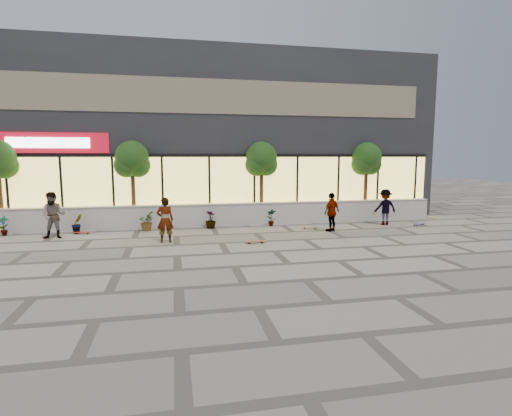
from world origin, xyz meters
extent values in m
plane|color=#A59F8F|center=(0.00, 0.00, 0.00)|extent=(80.00, 80.00, 0.00)
cube|color=silver|center=(0.00, 7.00, 0.50)|extent=(22.00, 0.35, 1.00)
cube|color=#B2AFA8|center=(0.00, 7.00, 1.02)|extent=(22.00, 0.42, 0.04)
cube|color=#25262B|center=(0.00, 12.50, 4.25)|extent=(24.00, 9.00, 8.50)
cube|color=#F1CE60|center=(0.00, 7.98, 1.70)|extent=(23.04, 0.05, 3.00)
cube|color=black|center=(0.00, 7.95, 3.25)|extent=(23.04, 0.08, 0.15)
cube|color=#B20C1D|center=(-7.00, 7.93, 3.80)|extent=(5.00, 0.10, 0.90)
cube|color=white|center=(-7.00, 7.86, 3.80)|extent=(3.40, 0.06, 0.45)
cube|color=brown|center=(0.00, 7.98, 6.00)|extent=(21.60, 0.05, 1.60)
imported|color=#153D13|center=(-8.50, 6.45, 0.41)|extent=(0.43, 0.29, 0.81)
imported|color=#153D13|center=(-5.70, 6.45, 0.41)|extent=(0.57, 0.57, 0.81)
imported|color=#153D13|center=(-2.90, 6.45, 0.41)|extent=(0.68, 0.77, 0.81)
imported|color=#153D13|center=(-0.10, 6.45, 0.41)|extent=(0.64, 0.64, 0.81)
imported|color=#153D13|center=(2.70, 6.45, 0.41)|extent=(0.46, 0.35, 0.81)
cylinder|color=#433018|center=(-9.00, 7.70, 1.62)|extent=(0.18, 0.18, 3.24)
sphere|color=#153D13|center=(-8.75, 7.75, 2.81)|extent=(1.10, 1.10, 1.10)
cylinder|color=#433018|center=(-3.50, 7.70, 1.62)|extent=(0.18, 0.18, 3.24)
sphere|color=#153D13|center=(-3.50, 7.70, 3.17)|extent=(1.50, 1.50, 1.50)
sphere|color=#153D13|center=(-3.75, 7.65, 2.81)|extent=(1.10, 1.10, 1.10)
sphere|color=#153D13|center=(-3.25, 7.75, 2.81)|extent=(1.10, 1.10, 1.10)
cylinder|color=#433018|center=(2.50, 7.70, 1.62)|extent=(0.18, 0.18, 3.24)
sphere|color=#153D13|center=(2.50, 7.70, 3.17)|extent=(1.50, 1.50, 1.50)
sphere|color=#153D13|center=(2.25, 7.65, 2.81)|extent=(1.10, 1.10, 1.10)
sphere|color=#153D13|center=(2.75, 7.75, 2.81)|extent=(1.10, 1.10, 1.10)
cylinder|color=#433018|center=(8.00, 7.70, 1.62)|extent=(0.18, 0.18, 3.24)
sphere|color=#153D13|center=(8.00, 7.70, 3.17)|extent=(1.50, 1.50, 1.50)
sphere|color=#153D13|center=(7.75, 7.65, 2.81)|extent=(1.10, 1.10, 1.10)
sphere|color=#153D13|center=(8.25, 7.75, 2.81)|extent=(1.10, 1.10, 1.10)
imported|color=white|center=(-2.03, 3.83, 0.85)|extent=(0.62, 0.41, 1.70)
imported|color=#90775D|center=(-6.31, 5.42, 0.92)|extent=(0.91, 0.72, 1.84)
imported|color=silver|center=(4.93, 4.69, 0.84)|extent=(1.05, 0.87, 1.68)
imported|color=maroon|center=(8.03, 5.74, 0.84)|extent=(1.10, 0.65, 1.68)
cube|color=#9A4F32|center=(1.23, 2.98, 0.09)|extent=(0.80, 0.25, 0.02)
cylinder|color=black|center=(1.47, 3.07, 0.03)|extent=(0.06, 0.03, 0.06)
cylinder|color=black|center=(1.48, 2.92, 0.03)|extent=(0.06, 0.03, 0.06)
cylinder|color=black|center=(0.99, 3.04, 0.03)|extent=(0.06, 0.03, 0.06)
cylinder|color=black|center=(0.99, 2.90, 0.03)|extent=(0.06, 0.03, 0.06)
cube|color=red|center=(-5.46, 6.20, 0.08)|extent=(0.71, 0.27, 0.02)
cylinder|color=black|center=(-5.24, 6.23, 0.02)|extent=(0.05, 0.03, 0.05)
cylinder|color=black|center=(-5.26, 6.11, 0.02)|extent=(0.05, 0.03, 0.05)
cylinder|color=black|center=(-5.66, 6.29, 0.02)|extent=(0.05, 0.03, 0.05)
cylinder|color=black|center=(-5.68, 6.17, 0.02)|extent=(0.05, 0.03, 0.05)
cube|color=olive|center=(4.19, 5.36, 0.08)|extent=(0.74, 0.37, 0.02)
cylinder|color=black|center=(4.42, 5.36, 0.03)|extent=(0.06, 0.04, 0.05)
cylinder|color=black|center=(4.39, 5.24, 0.03)|extent=(0.06, 0.04, 0.05)
cylinder|color=black|center=(3.99, 5.48, 0.03)|extent=(0.06, 0.04, 0.05)
cylinder|color=black|center=(3.96, 5.36, 0.03)|extent=(0.06, 0.04, 0.05)
cube|color=#585093|center=(9.53, 5.24, 0.08)|extent=(0.77, 0.41, 0.02)
cylinder|color=black|center=(9.72, 5.37, 0.03)|extent=(0.06, 0.04, 0.05)
cylinder|color=black|center=(9.76, 5.24, 0.03)|extent=(0.06, 0.04, 0.05)
cylinder|color=black|center=(9.29, 5.24, 0.03)|extent=(0.06, 0.04, 0.05)
cylinder|color=black|center=(9.33, 5.11, 0.03)|extent=(0.06, 0.04, 0.05)
camera|label=1|loc=(-1.69, -11.23, 3.20)|focal=28.00mm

